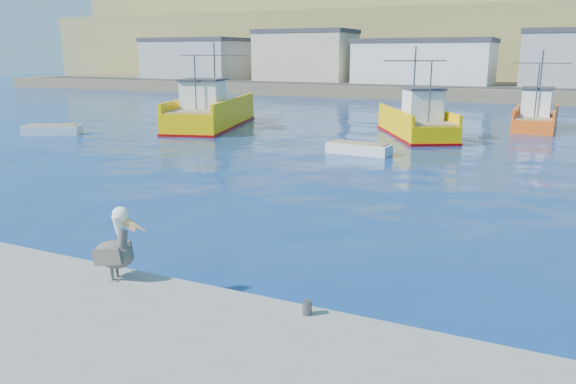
{
  "coord_description": "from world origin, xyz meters",
  "views": [
    {
      "loc": [
        7.23,
        -13.18,
        5.75
      ],
      "look_at": [
        -0.24,
        2.46,
        1.45
      ],
      "focal_mm": 35.0,
      "sensor_mm": 36.0,
      "label": 1
    }
  ],
  "objects_px": {
    "trawler_yellow_b": "(417,123)",
    "pelican": "(116,249)",
    "trawler_yellow_a": "(210,113)",
    "skiff_left": "(52,130)",
    "boat_orange": "(536,116)",
    "skiff_mid": "(359,149)"
  },
  "relations": [
    {
      "from": "skiff_left",
      "to": "skiff_mid",
      "type": "distance_m",
      "value": 22.87
    },
    {
      "from": "boat_orange",
      "to": "skiff_left",
      "type": "height_order",
      "value": "boat_orange"
    },
    {
      "from": "trawler_yellow_a",
      "to": "skiff_left",
      "type": "relative_size",
      "value": 3.16
    },
    {
      "from": "boat_orange",
      "to": "skiff_left",
      "type": "distance_m",
      "value": 36.54
    },
    {
      "from": "skiff_mid",
      "to": "pelican",
      "type": "height_order",
      "value": "pelican"
    },
    {
      "from": "boat_orange",
      "to": "pelican",
      "type": "distance_m",
      "value": 38.83
    },
    {
      "from": "boat_orange",
      "to": "pelican",
      "type": "xyz_separation_m",
      "value": [
        -7.63,
        -38.07,
        0.27
      ]
    },
    {
      "from": "trawler_yellow_a",
      "to": "skiff_mid",
      "type": "xyz_separation_m",
      "value": [
        14.73,
        -6.8,
        -0.84
      ]
    },
    {
      "from": "trawler_yellow_b",
      "to": "skiff_mid",
      "type": "bearing_deg",
      "value": -99.29
    },
    {
      "from": "skiff_left",
      "to": "trawler_yellow_a",
      "type": "bearing_deg",
      "value": 46.77
    },
    {
      "from": "boat_orange",
      "to": "pelican",
      "type": "relative_size",
      "value": 4.31
    },
    {
      "from": "boat_orange",
      "to": "skiff_left",
      "type": "relative_size",
      "value": 1.87
    },
    {
      "from": "trawler_yellow_b",
      "to": "boat_orange",
      "type": "bearing_deg",
      "value": 46.71
    },
    {
      "from": "trawler_yellow_b",
      "to": "skiff_left",
      "type": "distance_m",
      "value": 26.35
    },
    {
      "from": "trawler_yellow_b",
      "to": "pelican",
      "type": "distance_m",
      "value": 30.18
    },
    {
      "from": "trawler_yellow_b",
      "to": "skiff_mid",
      "type": "height_order",
      "value": "trawler_yellow_b"
    },
    {
      "from": "trawler_yellow_a",
      "to": "boat_orange",
      "type": "relative_size",
      "value": 1.69
    },
    {
      "from": "trawler_yellow_a",
      "to": "boat_orange",
      "type": "height_order",
      "value": "trawler_yellow_a"
    },
    {
      "from": "trawler_yellow_a",
      "to": "pelican",
      "type": "xyz_separation_m",
      "value": [
        15.93,
        -28.39,
        0.17
      ]
    },
    {
      "from": "trawler_yellow_a",
      "to": "pelican",
      "type": "bearing_deg",
      "value": -60.7
    },
    {
      "from": "boat_orange",
      "to": "trawler_yellow_a",
      "type": "bearing_deg",
      "value": -157.66
    },
    {
      "from": "boat_orange",
      "to": "skiff_mid",
      "type": "xyz_separation_m",
      "value": [
        -8.84,
        -16.48,
        -0.74
      ]
    }
  ]
}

